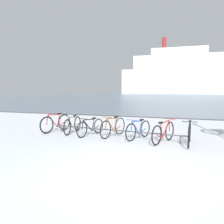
{
  "coord_description": "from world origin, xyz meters",
  "views": [
    {
      "loc": [
        1.15,
        -4.68,
        1.87
      ],
      "look_at": [
        -1.87,
        4.83,
        0.84
      ],
      "focal_mm": 36.1,
      "sensor_mm": 36.0,
      "label": 1
    }
  ],
  "objects_px": {
    "bicycle_3": "(113,127)",
    "bicycle_5": "(164,132)",
    "bicycle_1": "(73,125)",
    "ferry_ship": "(180,75)",
    "bicycle_6": "(189,134)",
    "bicycle_0": "(56,123)",
    "bicycle_4": "(138,130)",
    "bicycle_2": "(90,127)"
  },
  "relations": [
    {
      "from": "bicycle_4",
      "to": "bicycle_3",
      "type": "bearing_deg",
      "value": 173.65
    },
    {
      "from": "bicycle_0",
      "to": "bicycle_4",
      "type": "bearing_deg",
      "value": -4.87
    },
    {
      "from": "ferry_ship",
      "to": "bicycle_2",
      "type": "bearing_deg",
      "value": -91.66
    },
    {
      "from": "bicycle_1",
      "to": "bicycle_3",
      "type": "bearing_deg",
      "value": -4.72
    },
    {
      "from": "bicycle_1",
      "to": "bicycle_2",
      "type": "height_order",
      "value": "bicycle_1"
    },
    {
      "from": "bicycle_4",
      "to": "ferry_ship",
      "type": "height_order",
      "value": "ferry_ship"
    },
    {
      "from": "bicycle_1",
      "to": "bicycle_2",
      "type": "relative_size",
      "value": 1.04
    },
    {
      "from": "bicycle_0",
      "to": "bicycle_5",
      "type": "distance_m",
      "value": 4.69
    },
    {
      "from": "bicycle_1",
      "to": "bicycle_5",
      "type": "height_order",
      "value": "bicycle_5"
    },
    {
      "from": "ferry_ship",
      "to": "bicycle_6",
      "type": "bearing_deg",
      "value": -88.9
    },
    {
      "from": "bicycle_3",
      "to": "ferry_ship",
      "type": "xyz_separation_m",
      "value": [
        1.32,
        77.68,
        6.46
      ]
    },
    {
      "from": "bicycle_2",
      "to": "bicycle_4",
      "type": "height_order",
      "value": "bicycle_4"
    },
    {
      "from": "bicycle_6",
      "to": "bicycle_2",
      "type": "bearing_deg",
      "value": 173.74
    },
    {
      "from": "bicycle_6",
      "to": "ferry_ship",
      "type": "distance_m",
      "value": 78.44
    },
    {
      "from": "bicycle_1",
      "to": "bicycle_0",
      "type": "bearing_deg",
      "value": 176.6
    },
    {
      "from": "bicycle_5",
      "to": "bicycle_4",
      "type": "bearing_deg",
      "value": 162.18
    },
    {
      "from": "bicycle_5",
      "to": "bicycle_6",
      "type": "xyz_separation_m",
      "value": [
        0.85,
        -0.05,
        0.02
      ]
    },
    {
      "from": "bicycle_2",
      "to": "ferry_ship",
      "type": "distance_m",
      "value": 78.05
    },
    {
      "from": "bicycle_4",
      "to": "bicycle_6",
      "type": "relative_size",
      "value": 0.9
    },
    {
      "from": "bicycle_2",
      "to": "bicycle_5",
      "type": "bearing_deg",
      "value": -7.03
    },
    {
      "from": "bicycle_0",
      "to": "bicycle_3",
      "type": "distance_m",
      "value": 2.68
    },
    {
      "from": "ferry_ship",
      "to": "bicycle_3",
      "type": "bearing_deg",
      "value": -90.98
    },
    {
      "from": "bicycle_4",
      "to": "bicycle_6",
      "type": "height_order",
      "value": "bicycle_6"
    },
    {
      "from": "bicycle_1",
      "to": "bicycle_4",
      "type": "xyz_separation_m",
      "value": [
        2.86,
        -0.27,
        -0.0
      ]
    },
    {
      "from": "bicycle_2",
      "to": "bicycle_3",
      "type": "xyz_separation_m",
      "value": [
        0.93,
        0.06,
        0.04
      ]
    },
    {
      "from": "bicycle_5",
      "to": "ferry_ship",
      "type": "bearing_deg",
      "value": 90.47
    },
    {
      "from": "bicycle_1",
      "to": "bicycle_5",
      "type": "relative_size",
      "value": 1.07
    },
    {
      "from": "bicycle_2",
      "to": "ferry_ship",
      "type": "height_order",
      "value": "ferry_ship"
    },
    {
      "from": "bicycle_3",
      "to": "bicycle_6",
      "type": "xyz_separation_m",
      "value": [
        2.82,
        -0.47,
        0.01
      ]
    },
    {
      "from": "bicycle_3",
      "to": "bicycle_6",
      "type": "distance_m",
      "value": 2.86
    },
    {
      "from": "bicycle_3",
      "to": "bicycle_5",
      "type": "xyz_separation_m",
      "value": [
        1.97,
        -0.42,
        -0.01
      ]
    },
    {
      "from": "bicycle_4",
      "to": "ferry_ship",
      "type": "xyz_separation_m",
      "value": [
        0.3,
        77.8,
        6.48
      ]
    },
    {
      "from": "bicycle_1",
      "to": "bicycle_3",
      "type": "height_order",
      "value": "bicycle_3"
    },
    {
      "from": "bicycle_1",
      "to": "ferry_ship",
      "type": "distance_m",
      "value": 77.87
    },
    {
      "from": "bicycle_1",
      "to": "bicycle_3",
      "type": "distance_m",
      "value": 1.84
    },
    {
      "from": "bicycle_3",
      "to": "bicycle_2",
      "type": "bearing_deg",
      "value": -176.27
    },
    {
      "from": "bicycle_1",
      "to": "bicycle_5",
      "type": "distance_m",
      "value": 3.85
    },
    {
      "from": "bicycle_2",
      "to": "ferry_ship",
      "type": "xyz_separation_m",
      "value": [
        2.25,
        77.74,
        6.5
      ]
    },
    {
      "from": "bicycle_1",
      "to": "ferry_ship",
      "type": "height_order",
      "value": "ferry_ship"
    },
    {
      "from": "bicycle_3",
      "to": "bicycle_5",
      "type": "height_order",
      "value": "bicycle_3"
    },
    {
      "from": "bicycle_2",
      "to": "bicycle_6",
      "type": "height_order",
      "value": "bicycle_6"
    },
    {
      "from": "bicycle_4",
      "to": "bicycle_6",
      "type": "xyz_separation_m",
      "value": [
        1.79,
        -0.36,
        0.03
      ]
    }
  ]
}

